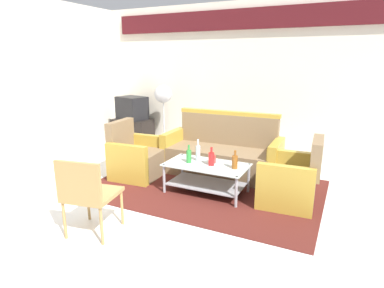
# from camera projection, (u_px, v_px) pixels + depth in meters

# --- Properties ---
(ground_plane) EXTENTS (14.00, 14.00, 0.00)m
(ground_plane) POSITION_uv_depth(u_px,v_px,m) (173.00, 214.00, 3.80)
(ground_plane) COLOR white
(wall_back) EXTENTS (6.52, 0.19, 2.80)m
(wall_back) POSITION_uv_depth(u_px,v_px,m) (251.00, 75.00, 6.07)
(wall_back) COLOR silver
(wall_back) RESTS_ON ground
(rug) EXTENTS (3.13, 2.09, 0.01)m
(rug) POSITION_uv_depth(u_px,v_px,m) (205.00, 188.00, 4.57)
(rug) COLOR #511E19
(rug) RESTS_ON ground
(couch) EXTENTS (1.82, 0.78, 0.96)m
(couch) POSITION_uv_depth(u_px,v_px,m) (222.00, 155.00, 5.05)
(couch) COLOR #7F6647
(couch) RESTS_ON rug
(armchair_left) EXTENTS (0.75, 0.81, 0.85)m
(armchair_left) POSITION_uv_depth(u_px,v_px,m) (137.00, 158.00, 4.96)
(armchair_left) COLOR #7F6647
(armchair_left) RESTS_ON rug
(armchair_right) EXTENTS (0.74, 0.80, 0.85)m
(armchair_right) POSITION_uv_depth(u_px,v_px,m) (291.00, 181.00, 4.03)
(armchair_right) COLOR #7F6647
(armchair_right) RESTS_ON rug
(coffee_table) EXTENTS (1.10, 0.60, 0.40)m
(coffee_table) POSITION_uv_depth(u_px,v_px,m) (206.00, 174.00, 4.33)
(coffee_table) COLOR silver
(coffee_table) RESTS_ON rug
(bottle_red) EXTENTS (0.08, 0.08, 0.25)m
(bottle_red) POSITION_uv_depth(u_px,v_px,m) (211.00, 158.00, 4.23)
(bottle_red) COLOR red
(bottle_red) RESTS_ON coffee_table
(bottle_brown) EXTENTS (0.07, 0.07, 0.24)m
(bottle_brown) POSITION_uv_depth(u_px,v_px,m) (235.00, 162.00, 4.11)
(bottle_brown) COLOR brown
(bottle_brown) RESTS_ON coffee_table
(bottle_clear) EXTENTS (0.06, 0.06, 0.31)m
(bottle_clear) POSITION_uv_depth(u_px,v_px,m) (198.00, 153.00, 4.42)
(bottle_clear) COLOR silver
(bottle_clear) RESTS_ON coffee_table
(bottle_green) EXTENTS (0.07, 0.07, 0.25)m
(bottle_green) POSITION_uv_depth(u_px,v_px,m) (189.00, 156.00, 4.35)
(bottle_green) COLOR #2D8C38
(bottle_green) RESTS_ON coffee_table
(cup) EXTENTS (0.08, 0.08, 0.10)m
(cup) POSITION_uv_depth(u_px,v_px,m) (213.00, 159.00, 4.35)
(cup) COLOR red
(cup) RESTS_ON coffee_table
(tv_stand) EXTENTS (0.80, 0.50, 0.52)m
(tv_stand) POSITION_uv_depth(u_px,v_px,m) (133.00, 131.00, 6.98)
(tv_stand) COLOR black
(tv_stand) RESTS_ON ground
(television) EXTENTS (0.69, 0.58, 0.48)m
(television) POSITION_uv_depth(u_px,v_px,m) (132.00, 108.00, 6.85)
(television) COLOR black
(television) RESTS_ON tv_stand
(pedestal_fan) EXTENTS (0.36, 0.36, 1.27)m
(pedestal_fan) POSITION_uv_depth(u_px,v_px,m) (163.00, 98.00, 6.51)
(pedestal_fan) COLOR #2D2D33
(pedestal_fan) RESTS_ON ground
(wicker_chair) EXTENTS (0.56, 0.56, 0.84)m
(wicker_chair) POSITION_uv_depth(u_px,v_px,m) (87.00, 191.00, 3.21)
(wicker_chair) COLOR #AD844C
(wicker_chair) RESTS_ON ground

